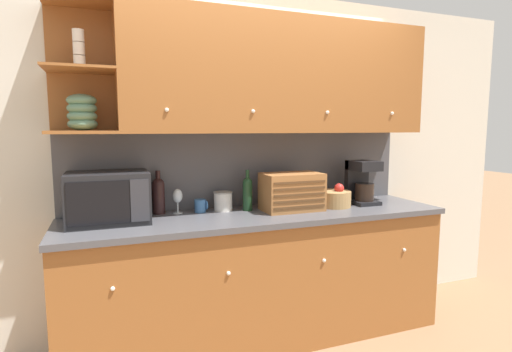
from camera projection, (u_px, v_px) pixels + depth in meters
name	position (u px, v px, depth m)	size (l,w,h in m)	color
ground_plane	(247.00, 318.00, 3.30)	(24.00, 24.00, 0.00)	#896647
wall_back	(245.00, 161.00, 3.17)	(5.14, 0.06, 2.60)	beige
counter_unit	(261.00, 276.00, 2.95)	(2.76, 0.67, 0.95)	#935628
backsplash_panel	(246.00, 169.00, 3.15)	(2.74, 0.01, 0.58)	#4C4C51
upper_cabinets	(275.00, 77.00, 2.95)	(2.74, 0.39, 0.83)	#935628
microwave	(108.00, 197.00, 2.58)	(0.51, 0.38, 0.33)	black
second_wine_bottle	(158.00, 194.00, 2.85)	(0.09, 0.09, 0.31)	black
wine_glass	(178.00, 197.00, 2.86)	(0.07, 0.07, 0.18)	silver
mug	(201.00, 206.00, 2.91)	(0.09, 0.08, 0.09)	#38669E
storage_canister	(223.00, 201.00, 2.97)	(0.14, 0.14, 0.14)	silver
wine_bottle	(248.00, 192.00, 2.97)	(0.07, 0.07, 0.30)	#19381E
bread_box	(292.00, 192.00, 2.97)	(0.44, 0.27, 0.28)	#996033
fruit_basket	(334.00, 198.00, 3.12)	(0.26, 0.26, 0.18)	#A87F4C
coffee_maker	(361.00, 182.00, 3.24)	(0.20, 0.24, 0.35)	black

